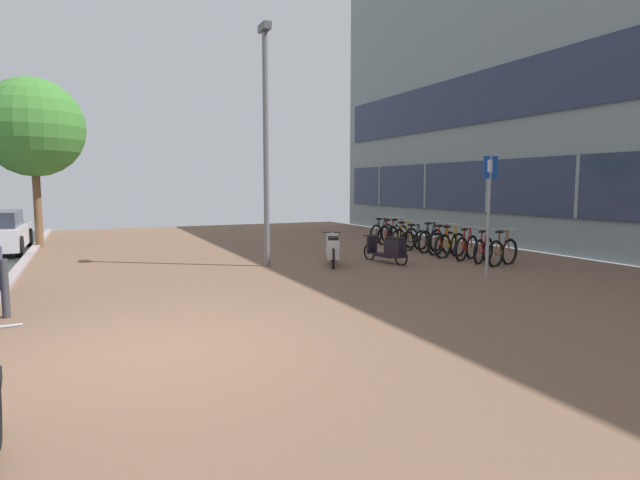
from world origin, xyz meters
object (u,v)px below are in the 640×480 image
object	(u,v)px
bicycle_rack_02	(467,248)
bicycle_rack_06	(414,240)
bicycle_rack_01	(484,250)
bollard_far	(5,289)
parking_sign	(489,204)
bicycle_rack_05	(430,241)
bicycle_rack_08	(397,236)
scooter_mid	(390,249)
scooter_near	(333,250)
bicycle_rack_07	(405,238)
street_tree	(33,128)
bicycle_rack_09	(390,234)
bicycle_rack_03	(450,245)
bicycle_rack_04	(442,243)
bicycle_rack_10	(382,233)
lamp_post	(266,135)
bicycle_rack_00	(502,252)

from	to	relation	value
bicycle_rack_02	bicycle_rack_06	bearing A→B (deg)	91.93
bicycle_rack_01	bollard_far	world-z (taller)	bollard_far
bicycle_rack_01	parking_sign	size ratio (longest dim) A/B	0.44
bicycle_rack_05	bicycle_rack_08	world-z (taller)	bicycle_rack_08
bicycle_rack_01	scooter_mid	distance (m)	2.58
bicycle_rack_05	bollard_far	world-z (taller)	bicycle_rack_05
bicycle_rack_02	scooter_near	size ratio (longest dim) A/B	0.74
bicycle_rack_01	bicycle_rack_06	bearing A→B (deg)	92.75
bicycle_rack_07	scooter_mid	distance (m)	3.53
scooter_near	bollard_far	xyz separation A→B (m)	(-7.04, -2.61, 0.05)
bicycle_rack_05	parking_sign	xyz separation A→B (m)	(-1.54, -4.18, 1.32)
street_tree	bicycle_rack_02	bearing A→B (deg)	-37.07
bicycle_rack_02	bicycle_rack_09	distance (m)	4.23
scooter_mid	parking_sign	xyz separation A→B (m)	(0.90, -2.71, 1.30)
bicycle_rack_02	bicycle_rack_08	size ratio (longest dim) A/B	0.97
bicycle_rack_08	bicycle_rack_09	xyz separation A→B (m)	(0.08, 0.60, -0.02)
bicycle_rack_06	parking_sign	size ratio (longest dim) A/B	0.46
bicycle_rack_07	street_tree	xyz separation A→B (m)	(-11.13, 5.43, 3.65)
scooter_near	scooter_mid	bearing A→B (deg)	-10.31
bicycle_rack_03	bicycle_rack_06	distance (m)	1.81
bicycle_rack_09	bicycle_rack_08	bearing A→B (deg)	-97.72
parking_sign	street_tree	size ratio (longest dim) A/B	0.49
bicycle_rack_09	parking_sign	xyz separation A→B (m)	(-1.57, -6.60, 1.34)
bicycle_rack_04	bicycle_rack_09	xyz separation A→B (m)	(0.03, 3.02, -0.00)
bicycle_rack_04	bicycle_rack_10	xyz separation A→B (m)	(0.06, 3.62, -0.00)
bicycle_rack_01	bicycle_rack_06	size ratio (longest dim) A/B	0.96
bicycle_rack_09	scooter_mid	bearing A→B (deg)	-122.37
parking_sign	bicycle_rack_01	bearing A→B (deg)	49.66
bicycle_rack_07	bicycle_rack_09	size ratio (longest dim) A/B	0.98
bicycle_rack_03	bicycle_rack_10	bearing A→B (deg)	86.76
bicycle_rack_03	parking_sign	bearing A→B (deg)	-114.44
bicycle_rack_04	bicycle_rack_03	bearing A→B (deg)	-106.88
bicycle_rack_04	bicycle_rack_10	world-z (taller)	bicycle_rack_04
bicycle_rack_02	street_tree	world-z (taller)	street_tree
bicycle_rack_07	parking_sign	xyz separation A→B (m)	(-1.39, -5.39, 1.34)
scooter_mid	lamp_post	world-z (taller)	lamp_post
bicycle_rack_04	street_tree	size ratio (longest dim) A/B	0.24
bicycle_rack_09	bicycle_rack_05	bearing A→B (deg)	-90.62
scooter_near	bollard_far	bearing A→B (deg)	-159.66
bicycle_rack_05	scooter_near	size ratio (longest dim) A/B	0.78
scooter_mid	parking_sign	bearing A→B (deg)	-71.62
bicycle_rack_00	bicycle_rack_04	distance (m)	2.41
bicycle_rack_06	street_tree	world-z (taller)	street_tree
bicycle_rack_08	lamp_post	bearing A→B (deg)	-156.70
bicycle_rack_00	bicycle_rack_03	distance (m)	1.83
bicycle_rack_05	bicycle_rack_06	size ratio (longest dim) A/B	1.06
street_tree	bicycle_rack_10	bearing A→B (deg)	-17.70
bicycle_rack_10	bicycle_rack_00	bearing A→B (deg)	-90.00
bollard_far	bicycle_rack_07	bearing A→B (deg)	24.73
lamp_post	bicycle_rack_01	bearing A→B (deg)	-18.34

